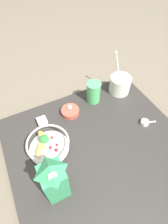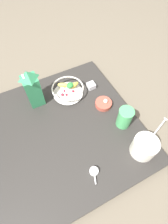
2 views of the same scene
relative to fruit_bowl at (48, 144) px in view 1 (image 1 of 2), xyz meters
name	(u,v)px [view 1 (image 1 of 2)]	position (x,y,z in m)	size (l,w,h in m)	color
ground_plane	(103,156)	(0.24, -0.15, -0.08)	(6.00, 6.00, 0.00)	#665B4C
countertop	(103,155)	(0.24, -0.15, -0.06)	(0.91, 0.91, 0.04)	#2D2B28
fruit_bowl	(48,144)	(0.00, 0.00, 0.00)	(0.21, 0.21, 0.08)	silver
milk_carton	(54,180)	(-0.03, -0.21, 0.09)	(0.09, 0.09, 0.27)	#338C59
yogurt_tub	(120,84)	(0.56, 0.20, 0.02)	(0.13, 0.14, 0.27)	silver
drinking_cup	(93,92)	(0.37, 0.20, 0.03)	(0.09, 0.09, 0.14)	#4CB266
spice_jar	(42,122)	(0.02, 0.17, -0.02)	(0.05, 0.05, 0.04)	silver
measuring_scoop	(145,122)	(0.54, -0.10, -0.03)	(0.09, 0.05, 0.02)	white
garlic_bowl	(70,111)	(0.19, 0.17, -0.02)	(0.11, 0.11, 0.06)	#B24C3D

